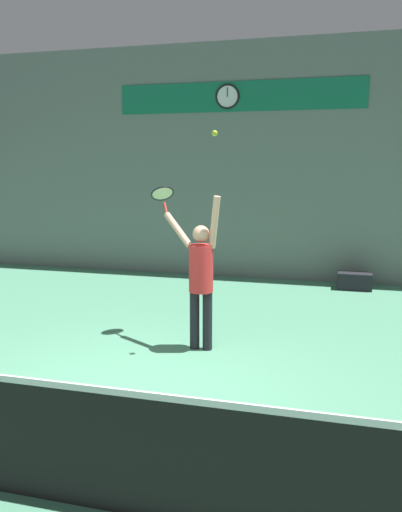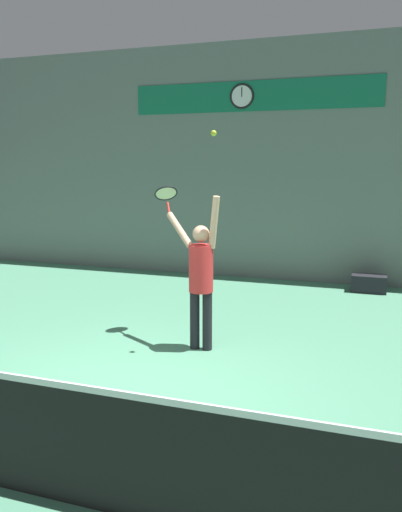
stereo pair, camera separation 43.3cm
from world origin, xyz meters
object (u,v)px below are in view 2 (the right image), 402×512
(tennis_player, at_px, (201,274))
(tennis_ball, at_px, (214,133))
(equipment_bag, at_px, (369,284))
(tennis_racket, at_px, (166,194))
(scoreboard_clock, at_px, (242,96))

(tennis_player, height_order, tennis_ball, tennis_ball)
(tennis_player, height_order, equipment_bag, tennis_player)
(tennis_racket, bearing_deg, scoreboard_clock, 88.10)
(scoreboard_clock, bearing_deg, tennis_racket, -91.90)
(tennis_ball, relative_size, equipment_bag, 0.11)
(scoreboard_clock, relative_size, tennis_ball, 7.30)
(tennis_racket, relative_size, equipment_bag, 0.66)
(tennis_player, height_order, tennis_racket, tennis_racket)
(scoreboard_clock, distance_m, tennis_ball, 4.77)
(tennis_player, relative_size, tennis_ball, 29.05)
(scoreboard_clock, xyz_separation_m, equipment_bag, (2.73, -0.51, -3.71))
(tennis_racket, xyz_separation_m, tennis_ball, (0.91, -0.67, 0.80))
(tennis_player, xyz_separation_m, tennis_ball, (0.22, -0.14, 1.80))
(tennis_player, bearing_deg, tennis_ball, -33.65)
(equipment_bag, bearing_deg, tennis_racket, -129.94)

